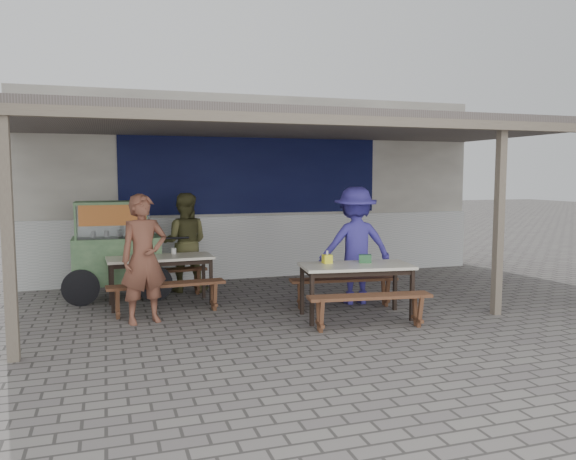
% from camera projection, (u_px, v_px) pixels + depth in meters
% --- Properties ---
extents(ground, '(60.00, 60.00, 0.00)m').
position_uv_depth(ground, '(320.00, 312.00, 8.16)').
color(ground, '#67625D').
rests_on(ground, ground).
extents(back_wall, '(9.00, 1.28, 3.50)m').
position_uv_depth(back_wall, '(256.00, 188.00, 11.37)').
color(back_wall, beige).
rests_on(back_wall, ground).
extents(warung_roof, '(9.00, 4.21, 2.81)m').
position_uv_depth(warung_roof, '(301.00, 128.00, 8.74)').
color(warung_roof, '#5C534F').
rests_on(warung_roof, ground).
extents(table_left, '(1.59, 0.72, 0.75)m').
position_uv_depth(table_left, '(160.00, 262.00, 8.52)').
color(table_left, silver).
rests_on(table_left, ground).
extents(bench_left_street, '(1.67, 0.36, 0.45)m').
position_uv_depth(bench_left_street, '(167.00, 290.00, 7.99)').
color(bench_left_street, brown).
rests_on(bench_left_street, ground).
extents(bench_left_wall, '(1.67, 0.36, 0.45)m').
position_uv_depth(bench_left_wall, '(155.00, 276.00, 9.12)').
color(bench_left_wall, brown).
rests_on(bench_left_wall, ground).
extents(table_right, '(1.60, 0.94, 0.75)m').
position_uv_depth(table_right, '(356.00, 270.00, 7.77)').
color(table_right, silver).
rests_on(table_right, ground).
extents(bench_right_street, '(1.64, 0.49, 0.45)m').
position_uv_depth(bench_right_street, '(370.00, 303.00, 7.21)').
color(bench_right_street, brown).
rests_on(bench_right_street, ground).
extents(bench_right_wall, '(1.64, 0.49, 0.45)m').
position_uv_depth(bench_right_wall, '(344.00, 285.00, 8.39)').
color(bench_right_wall, brown).
rests_on(bench_right_wall, ground).
extents(vendor_cart, '(1.98, 0.76, 1.57)m').
position_uv_depth(vendor_cart, '(116.00, 246.00, 8.95)').
color(vendor_cart, '#7CA46D').
rests_on(vendor_cart, ground).
extents(patron_street_side, '(0.72, 0.56, 1.74)m').
position_uv_depth(patron_street_side, '(144.00, 259.00, 7.49)').
color(patron_street_side, brown).
rests_on(patron_street_side, ground).
extents(patron_wall_side, '(0.95, 0.81, 1.68)m').
position_uv_depth(patron_wall_side, '(184.00, 242.00, 9.53)').
color(patron_wall_side, brown).
rests_on(patron_wall_side, ground).
extents(patron_right_table, '(1.24, 0.81, 1.81)m').
position_uv_depth(patron_right_table, '(355.00, 245.00, 8.64)').
color(patron_right_table, '#3C349B').
rests_on(patron_right_table, ground).
extents(tissue_box, '(0.12, 0.12, 0.12)m').
position_uv_depth(tissue_box, '(327.00, 259.00, 7.87)').
color(tissue_box, yellow).
rests_on(tissue_box, table_right).
extents(donation_box, '(0.20, 0.17, 0.12)m').
position_uv_depth(donation_box, '(365.00, 259.00, 7.91)').
color(donation_box, '#2D653A').
rests_on(donation_box, table_right).
extents(condiment_jar, '(0.08, 0.08, 0.09)m').
position_uv_depth(condiment_jar, '(174.00, 251.00, 8.81)').
color(condiment_jar, silver).
rests_on(condiment_jar, table_left).
extents(condiment_bowl, '(0.20, 0.20, 0.05)m').
position_uv_depth(condiment_bowl, '(139.00, 256.00, 8.44)').
color(condiment_bowl, white).
rests_on(condiment_bowl, table_left).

